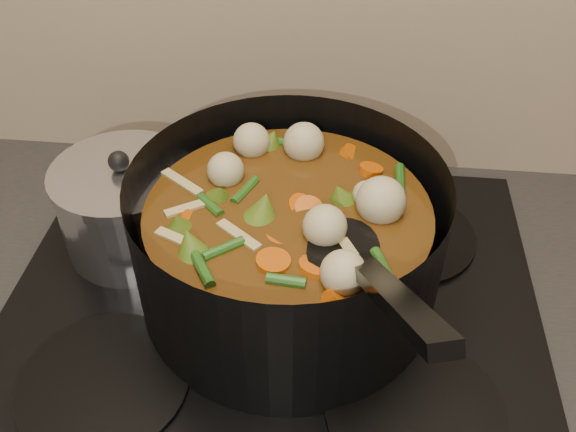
# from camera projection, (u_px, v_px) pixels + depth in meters

# --- Properties ---
(stovetop) EXTENTS (0.62, 0.54, 0.03)m
(stovetop) POSITION_uv_depth(u_px,v_px,m) (272.00, 306.00, 0.76)
(stovetop) COLOR black
(stovetop) RESTS_ON counter
(stockpot) EXTENTS (0.36, 0.45, 0.25)m
(stockpot) POSITION_uv_depth(u_px,v_px,m) (288.00, 244.00, 0.71)
(stockpot) COLOR black
(stockpot) RESTS_ON stovetop
(saucepan) EXTENTS (0.17, 0.17, 0.14)m
(saucepan) POSITION_uv_depth(u_px,v_px,m) (128.00, 207.00, 0.79)
(saucepan) COLOR silver
(saucepan) RESTS_ON stovetop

